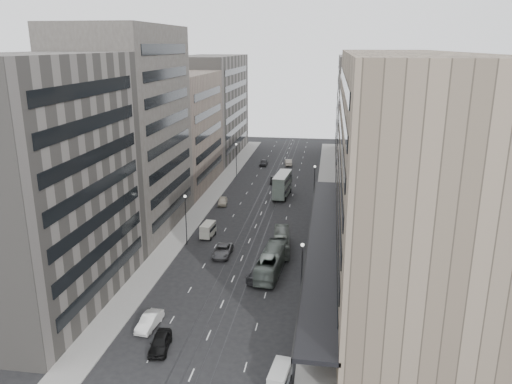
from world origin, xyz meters
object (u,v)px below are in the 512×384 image
Objects in this scene: vw_microbus at (280,377)px; panel_van at (208,230)px; bus_far at (282,242)px; sedan_1 at (149,321)px; sedan_2 at (223,251)px; bus_near at (271,262)px; double_decker at (282,184)px; sedan_0 at (160,343)px.

panel_van is (-15.77, 36.14, 0.17)m from vw_microbus.
bus_far is at bearing -11.53° from panel_van.
sedan_1 is 0.85× the size of sedan_2.
bus_far is at bearing -90.19° from bus_near.
double_decker is at bearing 78.88° from sedan_2.
bus_far is at bearing -79.63° from double_decker.
panel_van reaches higher than sedan_2.
vw_microbus is at bearing -24.90° from sedan_0.
bus_near is at bearing -81.84° from double_decker.
sedan_2 is at bearing -26.30° from bus_near.
double_decker is at bearing 75.61° from sedan_0.
sedan_1 is (-9.88, -52.82, -1.91)m from double_decker.
sedan_0 is (2.71, -31.95, -0.52)m from panel_van.
panel_van is (-12.06, 11.77, -0.28)m from bus_near.
sedan_1 is (-11.99, -16.25, -0.84)m from bus_near.
bus_far reaches higher than vw_microbus.
vw_microbus is 0.73× the size of sedan_2.
sedan_2 is at bearing 15.96° from bus_far.
panel_van is at bearing 119.15° from sedan_2.
vw_microbus is 0.85× the size of sedan_0.
sedan_2 is at bearing -95.74° from double_decker.
sedan_2 is (-5.95, -31.82, -1.91)m from double_decker.
vw_microbus is 1.03× the size of panel_van.
vw_microbus is at bearing -22.51° from sedan_1.
vw_microbus is 0.86× the size of sedan_1.
bus_near reaches higher than vw_microbus.
vw_microbus is at bearing 102.88° from bus_near.
vw_microbus is (5.82, -60.95, -1.52)m from double_decker.
sedan_0 is at bearing -51.34° from sedan_1.
bus_near is 9.40m from sedan_2.
bus_near reaches higher than panel_van.
sedan_1 is (-15.70, 8.12, -0.39)m from vw_microbus.
sedan_0 is (-9.99, -28.35, -0.60)m from bus_far.
sedan_0 is at bearing 169.59° from vw_microbus.
bus_near is 2.46× the size of sedan_1.
sedan_0 is at bearing 69.36° from bus_near.
sedan_1 is (-2.64, 3.93, -0.04)m from sedan_0.
panel_van is at bearing 120.94° from vw_microbus.
double_decker is 1.67× the size of sedan_2.
bus_far is 1.82× the size of sedan_2.
bus_far is 2.12× the size of sedan_0.
panel_van reaches higher than sedan_1.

